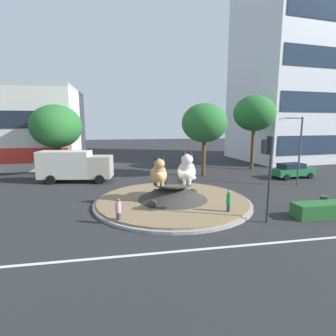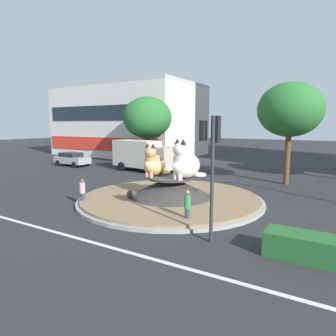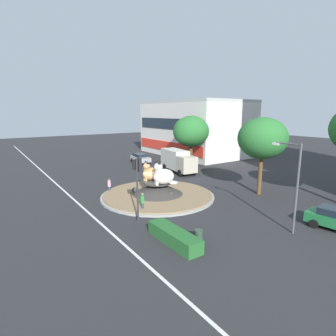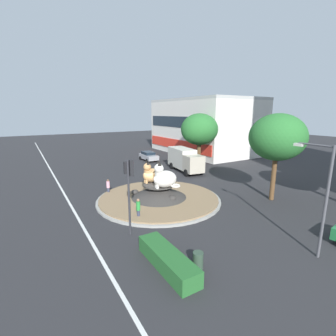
{
  "view_description": "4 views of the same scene",
  "coord_description": "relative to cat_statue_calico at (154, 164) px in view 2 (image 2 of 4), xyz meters",
  "views": [
    {
      "loc": [
        -3.63,
        -18.11,
        5.77
      ],
      "look_at": [
        -0.2,
        0.78,
        2.48
      ],
      "focal_mm": 27.77,
      "sensor_mm": 36.0,
      "label": 1
    },
    {
      "loc": [
        9.09,
        -15.56,
        4.75
      ],
      "look_at": [
        -0.7,
        0.9,
        1.9
      ],
      "focal_mm": 31.71,
      "sensor_mm": 36.0,
      "label": 2
    },
    {
      "loc": [
        22.48,
        -14.23,
        8.42
      ],
      "look_at": [
        -1.1,
        2.04,
        2.53
      ],
      "focal_mm": 29.21,
      "sensor_mm": 36.0,
      "label": 3
    },
    {
      "loc": [
        18.86,
        -10.35,
        8.0
      ],
      "look_at": [
        -0.26,
        1.15,
        2.88
      ],
      "focal_mm": 26.05,
      "sensor_mm": 36.0,
      "label": 4
    }
  ],
  "objects": [
    {
      "name": "pedestrian_green_shirt",
      "position": [
        3.96,
        -3.14,
        -1.39
      ],
      "size": [
        0.31,
        0.31,
        1.67
      ],
      "rotation": [
        0.0,
        0.0,
        0.12
      ],
      "color": "#33384C",
      "rests_on": "ground"
    },
    {
      "name": "delivery_box_truck",
      "position": [
        -7.19,
        8.87,
        -0.61
      ],
      "size": [
        7.28,
        3.27,
        3.1
      ],
      "rotation": [
        0.0,
        0.0,
        -0.15
      ],
      "color": "#B7AD99",
      "rests_on": "ground"
    },
    {
      "name": "cat_statue_white",
      "position": [
        2.09,
        0.18,
        0.11
      ],
      "size": [
        1.86,
        2.4,
        2.4
      ],
      "rotation": [
        0.0,
        0.0,
        -1.78
      ],
      "color": "silver",
      "rests_on": "roundabout_island"
    },
    {
      "name": "pedestrian_pink_shirt",
      "position": [
        -2.84,
        -3.32,
        -1.44
      ],
      "size": [
        0.32,
        0.32,
        1.59
      ],
      "rotation": [
        0.0,
        0.0,
        3.67
      ],
      "color": "#33384C",
      "rests_on": "ground"
    },
    {
      "name": "traffic_light_mast",
      "position": [
        5.69,
        -4.46,
        1.43
      ],
      "size": [
        0.76,
        0.49,
        5.07
      ],
      "rotation": [
        0.0,
        0.0,
        1.46
      ],
      "color": "#2D2D33",
      "rests_on": "ground"
    },
    {
      "name": "cat_statue_calico",
      "position": [
        0.0,
        0.0,
        0.0
      ],
      "size": [
        1.35,
        2.14,
        2.09
      ],
      "rotation": [
        0.0,
        0.0,
        -1.55
      ],
      "color": "tan",
      "rests_on": "roundabout_island"
    },
    {
      "name": "shophouse_block",
      "position": [
        -19.02,
        21.95,
        2.99
      ],
      "size": [
        21.03,
        13.41,
        10.57
      ],
      "rotation": [
        0.0,
        0.0,
        -0.0
      ],
      "color": "silver",
      "rests_on": "ground"
    },
    {
      "name": "clipped_hedge_strip",
      "position": [
        10.13,
        -4.27,
        -1.83
      ],
      "size": [
        4.55,
        1.2,
        0.9
      ],
      "primitive_type": "cube",
      "color": "#235B28",
      "rests_on": "ground"
    },
    {
      "name": "third_tree_left",
      "position": [
        6.36,
        9.37,
        3.53
      ],
      "size": [
        4.91,
        4.91,
        7.93
      ],
      "color": "brown",
      "rests_on": "ground"
    },
    {
      "name": "roundabout_island",
      "position": [
        1.05,
        0.23,
        -1.78
      ],
      "size": [
        11.4,
        11.4,
        1.52
      ],
      "color": "gray",
      "rests_on": "ground"
    },
    {
      "name": "broadleaf_tree_behind_island",
      "position": [
        -9.64,
        13.24,
        3.15
      ],
      "size": [
        5.62,
        5.62,
        7.86
      ],
      "color": "brown",
      "rests_on": "ground"
    },
    {
      "name": "hatchback_near_shophouse",
      "position": [
        -16.5,
        7.96,
        -1.48
      ],
      "size": [
        4.3,
        2.21,
        1.52
      ],
      "rotation": [
        0.0,
        0.0,
        -0.04
      ],
      "color": "#99999E",
      "rests_on": "ground"
    },
    {
      "name": "ground_plane",
      "position": [
        1.05,
        0.23,
        -2.28
      ],
      "size": [
        160.0,
        160.0,
        0.0
      ],
      "primitive_type": "plane",
      "color": "#28282B"
    },
    {
      "name": "lane_centreline",
      "position": [
        1.05,
        -7.07,
        -2.28
      ],
      "size": [
        112.0,
        0.2,
        0.01
      ],
      "primitive_type": "cube",
      "color": "silver",
      "rests_on": "ground"
    }
  ]
}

